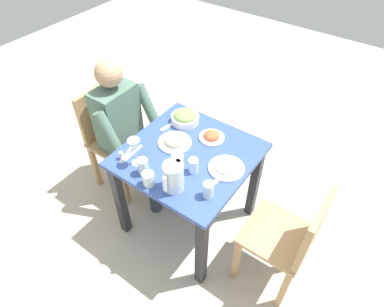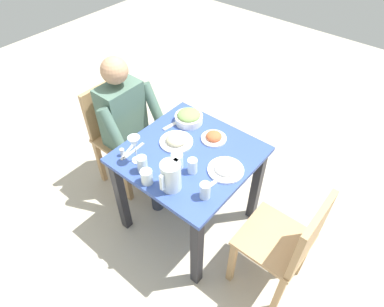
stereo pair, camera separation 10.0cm
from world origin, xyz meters
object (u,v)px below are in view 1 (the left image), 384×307
at_px(plate_yoghurt, 227,167).
at_px(salt_shaker, 121,155).
at_px(diner_near, 128,129).
at_px(plate_rice_curry, 212,136).
at_px(water_glass_far_right, 143,167).
at_px(chair_far, 291,237).
at_px(plate_beans, 175,141).
at_px(water_glass_near_left, 208,190).
at_px(water_glass_near_right, 194,166).
at_px(salad_bowl, 185,117).
at_px(chair_near, 111,134).
at_px(dining_table, 189,168).
at_px(water_glass_far_left, 178,161).
at_px(water_pitcher, 173,177).
at_px(water_glass_center, 149,179).
at_px(wine_glass, 134,147).

bearing_deg(plate_yoghurt, salt_shaker, -62.29).
bearing_deg(diner_near, plate_rice_curry, 107.40).
bearing_deg(water_glass_far_right, chair_far, 106.73).
distance_m(plate_beans, water_glass_near_left, 0.50).
bearing_deg(water_glass_near_right, salad_bowl, -137.51).
xyz_separation_m(chair_near, salad_bowl, (-0.23, 0.57, 0.28)).
bearing_deg(dining_table, water_glass_near_left, 53.78).
relative_size(water_glass_far_left, salt_shaker, 1.92).
relative_size(diner_near, water_pitcher, 6.27).
bearing_deg(salad_bowl, dining_table, 40.31).
height_order(plate_rice_curry, water_glass_far_left, water_glass_far_left).
distance_m(plate_beans, water_glass_center, 0.39).
xyz_separation_m(diner_near, water_glass_center, (0.37, 0.54, 0.13)).
relative_size(water_glass_near_right, water_glass_far_left, 0.95).
xyz_separation_m(plate_yoghurt, water_glass_far_right, (0.32, -0.40, 0.04)).
distance_m(chair_near, plate_rice_curry, 0.88).
xyz_separation_m(plate_rice_curry, wine_glass, (0.47, -0.25, 0.12)).
distance_m(chair_near, plate_beans, 0.70).
bearing_deg(chair_far, water_glass_far_left, -81.80).
xyz_separation_m(dining_table, plate_rice_curry, (-0.21, 0.04, 0.16)).
bearing_deg(salt_shaker, water_glass_far_left, 113.79).
bearing_deg(plate_rice_curry, water_pitcher, 6.99).
distance_m(plate_beans, water_glass_far_right, 0.33).
distance_m(diner_near, water_glass_far_right, 0.57).
bearing_deg(wine_glass, water_glass_far_left, 117.87).
bearing_deg(salt_shaker, water_glass_far_right, 86.68).
relative_size(diner_near, plate_yoghurt, 5.26).
distance_m(chair_near, water_glass_near_left, 1.14).
bearing_deg(plate_rice_curry, water_glass_near_right, 13.45).
xyz_separation_m(water_pitcher, plate_yoghurt, (-0.31, 0.17, -0.08)).
height_order(dining_table, chair_near, chair_near).
xyz_separation_m(dining_table, diner_near, (-0.02, -0.57, 0.06)).
xyz_separation_m(salad_bowl, water_glass_far_right, (0.55, 0.09, 0.01)).
relative_size(water_glass_far_right, water_glass_center, 1.22).
bearing_deg(water_glass_near_left, plate_beans, -119.31).
height_order(chair_far, salad_bowl, chair_far).
distance_m(wine_glass, salt_shaker, 0.16).
xyz_separation_m(plate_rice_curry, plate_beans, (0.19, -0.17, 0.00)).
xyz_separation_m(chair_far, water_glass_far_left, (0.11, -0.76, 0.29)).
distance_m(dining_table, water_glass_near_right, 0.25).
relative_size(salad_bowl, water_glass_center, 2.17).
bearing_deg(chair_far, chair_near, -91.72).
xyz_separation_m(chair_near, plate_beans, (-0.01, 0.65, 0.25)).
distance_m(water_pitcher, salt_shaker, 0.43).
height_order(chair_near, water_pitcher, water_pitcher).
bearing_deg(water_glass_center, salt_shaker, -102.15).
relative_size(chair_near, wine_glass, 4.58).
relative_size(water_pitcher, salad_bowl, 0.95).
xyz_separation_m(chair_far, water_glass_near_left, (0.19, -0.48, 0.29)).
height_order(plate_rice_curry, water_glass_far_right, water_glass_far_right).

